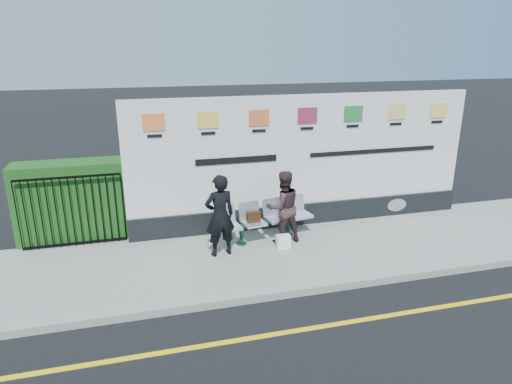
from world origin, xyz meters
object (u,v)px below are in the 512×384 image
woman_left (220,216)px  woman_right (283,207)px  bench (265,230)px  billboard (304,170)px

woman_left → woman_right: 1.43m
woman_left → woman_right: size_ratio=1.07×
bench → woman_left: size_ratio=1.28×
billboard → woman_left: bearing=-151.6°
woman_right → bench: bearing=-36.9°
bench → woman_right: (0.33, -0.18, 0.56)m
bench → billboard: bearing=22.9°
woman_right → woman_left: bearing=3.5°
billboard → woman_right: 1.30m
billboard → bench: 1.71m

